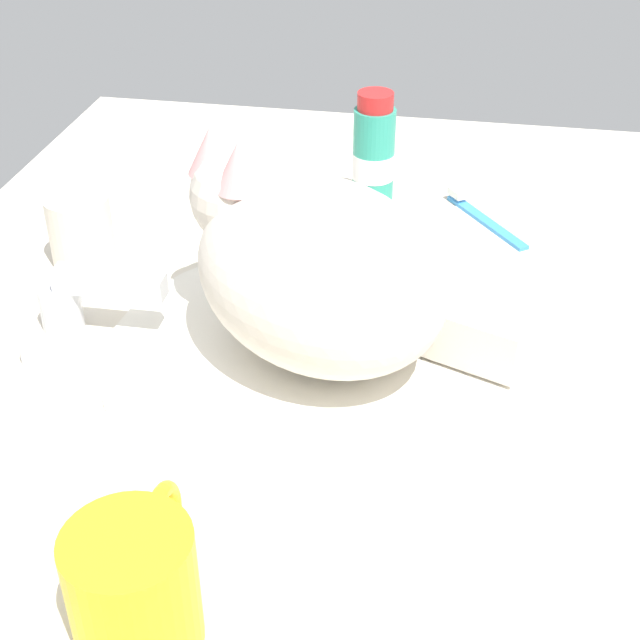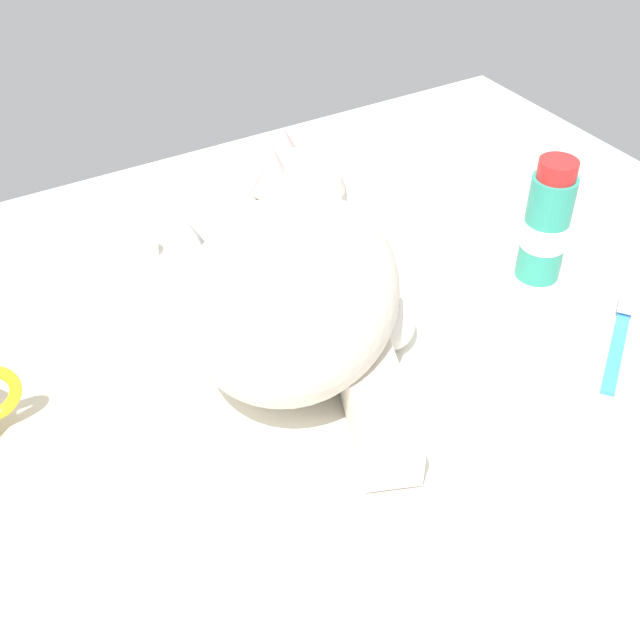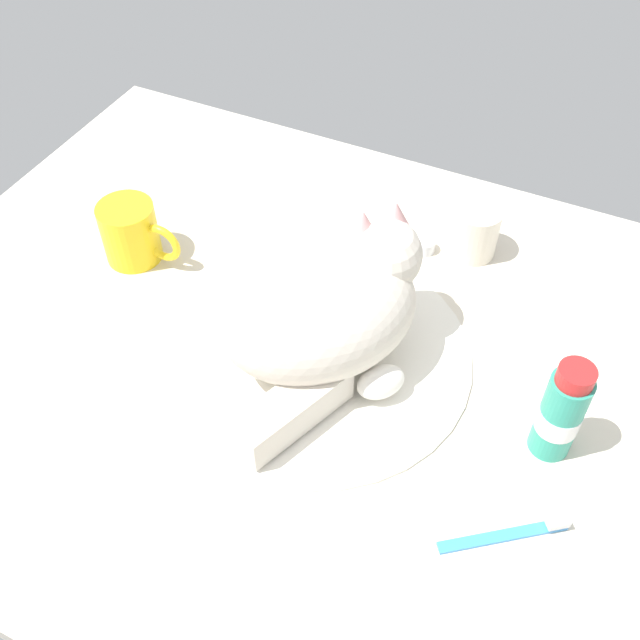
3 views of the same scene
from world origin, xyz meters
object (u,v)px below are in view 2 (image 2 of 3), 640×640
rinse_cup (269,176)px  toothbrush (619,338)px  cat (297,285)px  toothpaste_bottle (546,224)px  faucet (195,226)px

rinse_cup → toothbrush: size_ratio=0.62×
cat → rinse_cup: bearing=67.6°
cat → toothpaste_bottle: (27.04, -1.23, -2.23)cm
faucet → toothpaste_bottle: size_ratio=1.01×
cat → faucet: bearing=92.1°
rinse_cup → toothpaste_bottle: 31.09cm
faucet → rinse_cup: 11.76cm
faucet → rinse_cup: (11.00, 4.09, 0.75)cm
cat → toothpaste_bottle: 27.15cm
rinse_cup → toothbrush: bearing=-67.0°
cat → rinse_cup: cat is taller
toothpaste_bottle → faucet: bearing=141.7°
cat → toothbrush: cat is taller
toothpaste_bottle → cat: bearing=177.4°
toothpaste_bottle → toothbrush: 13.05cm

